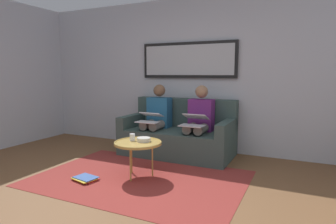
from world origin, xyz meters
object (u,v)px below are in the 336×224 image
at_px(coffee_table, 138,143).
at_px(couch, 179,135).
at_px(cup, 132,137).
at_px(framed_mirror, 188,60).
at_px(laptop_silver, 194,120).
at_px(laptop_white, 150,118).
at_px(bowl, 144,140).
at_px(person_right, 157,117).
at_px(magazine_stack, 85,178).
at_px(person_left, 199,120).

bearing_deg(coffee_table, couch, -92.16).
height_order(couch, cup, couch).
bearing_deg(framed_mirror, laptop_silver, 118.52).
relative_size(couch, laptop_white, 4.99).
distance_m(bowl, person_right, 1.15).
distance_m(cup, person_right, 1.13).
height_order(bowl, laptop_white, laptop_white).
xyz_separation_m(cup, magazine_stack, (0.42, 0.44, -0.48)).
height_order(framed_mirror, bowl, framed_mirror).
bearing_deg(laptop_silver, cup, 58.69).
bearing_deg(laptop_white, cup, 104.02).
xyz_separation_m(person_left, laptop_white, (0.75, 0.24, 0.01)).
distance_m(person_left, laptop_silver, 0.23).
relative_size(bowl, person_left, 0.16).
relative_size(person_right, magazine_stack, 3.34).
bearing_deg(coffee_table, cup, -22.83).
bearing_deg(couch, person_right, 10.33).
xyz_separation_m(person_right, laptop_white, (0.00, 0.24, 0.01)).
height_order(laptop_silver, person_right, person_right).
relative_size(coffee_table, person_right, 0.53).
bearing_deg(framed_mirror, coffee_table, 88.36).
xyz_separation_m(framed_mirror, person_left, (-0.37, 0.46, -0.94)).
relative_size(coffee_table, magazine_stack, 1.78).
distance_m(couch, laptop_silver, 0.57).
bearing_deg(laptop_silver, coffee_table, 65.53).
xyz_separation_m(coffee_table, bowl, (-0.05, -0.07, 0.04)).
relative_size(person_left, magazine_stack, 3.34).
bearing_deg(coffee_table, framed_mirror, -91.64).
bearing_deg(person_right, magazine_stack, 82.49).
bearing_deg(couch, magazine_stack, 70.34).
bearing_deg(coffee_table, bowl, -124.83).
xyz_separation_m(bowl, magazine_stack, (0.58, 0.47, -0.46)).
relative_size(coffee_table, laptop_white, 1.71).
bearing_deg(person_right, framed_mirror, -129.20).
bearing_deg(laptop_white, person_left, -162.05).
bearing_deg(magazine_stack, person_left, -121.56).
height_order(coffee_table, bowl, bowl).
bearing_deg(magazine_stack, laptop_white, -98.88).
relative_size(framed_mirror, laptop_silver, 4.39).
xyz_separation_m(couch, person_left, (-0.37, 0.07, 0.30)).
bearing_deg(cup, laptop_white, -75.98).
bearing_deg(bowl, couch, -89.91).
bearing_deg(laptop_silver, laptop_white, 0.96).
xyz_separation_m(bowl, laptop_white, (0.37, -0.84, 0.14)).
xyz_separation_m(person_left, person_right, (0.75, 0.00, 0.00)).
bearing_deg(couch, framed_mirror, -90.00).
height_order(person_right, laptop_white, person_right).
relative_size(framed_mirror, person_left, 1.49).
relative_size(cup, magazine_stack, 0.26).
bearing_deg(framed_mirror, couch, 90.00).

